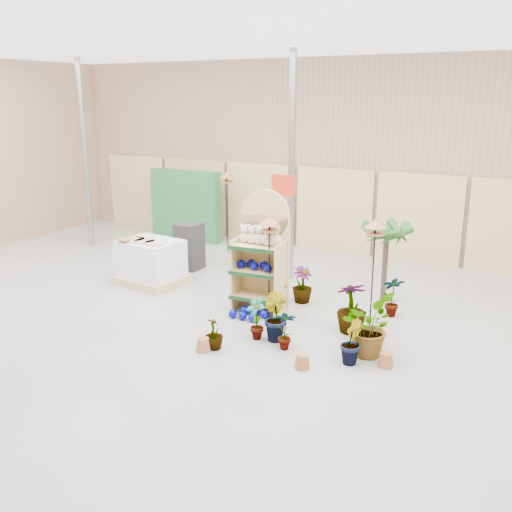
% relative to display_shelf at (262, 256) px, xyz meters
% --- Properties ---
extents(room, '(15.20, 12.10, 4.70)m').
position_rel_display_shelf_xyz_m(room, '(-0.35, -0.72, 1.25)').
color(room, gray).
rests_on(room, ground).
extents(display_shelf, '(0.93, 0.64, 2.12)m').
position_rel_display_shelf_xyz_m(display_shelf, '(0.00, 0.00, 0.00)').
color(display_shelf, tan).
rests_on(display_shelf, ground).
extents(teddy_bears, '(0.79, 0.22, 0.34)m').
position_rel_display_shelf_xyz_m(teddy_bears, '(0.03, -0.10, 0.37)').
color(teddy_bears, beige).
rests_on(teddy_bears, display_shelf).
extents(gazing_balls_shelf, '(0.78, 0.27, 0.15)m').
position_rel_display_shelf_xyz_m(gazing_balls_shelf, '(-0.00, -0.12, -0.13)').
color(gazing_balls_shelf, '#04078E').
rests_on(gazing_balls_shelf, display_shelf).
extents(gazing_balls_floor, '(0.63, 0.39, 0.15)m').
position_rel_display_shelf_xyz_m(gazing_balls_floor, '(-0.00, -0.49, -0.89)').
color(gazing_balls_floor, '#04078E').
rests_on(gazing_balls_floor, ground).
extents(pallet_stack, '(1.34, 1.16, 0.92)m').
position_rel_display_shelf_xyz_m(pallet_stack, '(-2.64, 0.23, -0.53)').
color(pallet_stack, tan).
rests_on(pallet_stack, ground).
extents(charcoal_planters, '(0.80, 0.50, 1.00)m').
position_rel_display_shelf_xyz_m(charcoal_planters, '(-2.65, 1.42, -0.55)').
color(charcoal_planters, black).
rests_on(charcoal_planters, ground).
extents(trellis_stock, '(2.00, 0.30, 1.80)m').
position_rel_display_shelf_xyz_m(trellis_stock, '(-4.15, 3.57, -0.07)').
color(trellis_stock, '#246835').
rests_on(trellis_stock, ground).
extents(offer_sign, '(0.50, 0.08, 2.20)m').
position_rel_display_shelf_xyz_m(offer_sign, '(-0.25, 1.35, 0.60)').
color(offer_sign, gray).
rests_on(offer_sign, ground).
extents(bird_table_front, '(0.34, 0.34, 1.75)m').
position_rel_display_shelf_xyz_m(bird_table_front, '(0.27, -0.27, 0.66)').
color(bird_table_front, black).
rests_on(bird_table_front, ground).
extents(bird_table_right, '(0.34, 0.34, 1.79)m').
position_rel_display_shelf_xyz_m(bird_table_right, '(1.91, 0.16, 0.69)').
color(bird_table_right, black).
rests_on(bird_table_right, ground).
extents(bird_table_back, '(0.34, 0.34, 1.94)m').
position_rel_display_shelf_xyz_m(bird_table_back, '(-2.54, 3.00, 0.83)').
color(bird_table_back, black).
rests_on(bird_table_back, ground).
extents(palm, '(0.70, 0.70, 1.59)m').
position_rel_display_shelf_xyz_m(palm, '(1.77, 1.35, 0.38)').
color(palm, '#433327').
rests_on(palm, ground).
extents(potted_plant_0, '(0.42, 0.37, 0.67)m').
position_rel_display_shelf_xyz_m(potted_plant_0, '(0.51, -1.16, -0.63)').
color(potted_plant_0, '#20571A').
rests_on(potted_plant_0, ground).
extents(potted_plant_1, '(0.53, 0.51, 0.75)m').
position_rel_display_shelf_xyz_m(potted_plant_1, '(0.77, -1.07, -0.59)').
color(potted_plant_1, '#20571A').
rests_on(potted_plant_1, ground).
extents(potted_plant_3, '(0.66, 0.66, 0.84)m').
position_rel_display_shelf_xyz_m(potted_plant_3, '(1.72, -0.22, -0.55)').
color(potted_plant_3, '#20571A').
rests_on(potted_plant_3, ground).
extents(potted_plant_4, '(0.46, 0.42, 0.73)m').
position_rel_display_shelf_xyz_m(potted_plant_4, '(2.10, 0.78, -0.60)').
color(potted_plant_4, '#20571A').
rests_on(potted_plant_4, ground).
extents(potted_plant_5, '(0.34, 0.36, 0.52)m').
position_rel_display_shelf_xyz_m(potted_plant_5, '(0.35, 0.04, -0.71)').
color(potted_plant_5, '#20571A').
rests_on(potted_plant_5, ground).
extents(potted_plant_7, '(0.34, 0.34, 0.50)m').
position_rel_display_shelf_xyz_m(potted_plant_7, '(0.14, -1.78, -0.72)').
color(potted_plant_7, '#20571A').
rests_on(potted_plant_7, ground).
extents(potted_plant_8, '(0.38, 0.32, 0.62)m').
position_rel_display_shelf_xyz_m(potted_plant_8, '(1.07, -1.29, -0.66)').
color(potted_plant_8, '#20571A').
rests_on(potted_plant_8, ground).
extents(potted_plant_9, '(0.35, 0.40, 0.64)m').
position_rel_display_shelf_xyz_m(potted_plant_9, '(2.07, -1.26, -0.65)').
color(potted_plant_9, '#20571A').
rests_on(potted_plant_9, ground).
extents(potted_plant_10, '(0.82, 0.90, 0.89)m').
position_rel_display_shelf_xyz_m(potted_plant_10, '(2.18, -0.88, -0.52)').
color(potted_plant_10, '#20571A').
rests_on(potted_plant_10, ground).
extents(potted_plant_11, '(0.51, 0.51, 0.66)m').
position_rel_display_shelf_xyz_m(potted_plant_11, '(0.46, 0.67, -0.64)').
color(potted_plant_11, '#20571A').
rests_on(potted_plant_11, ground).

